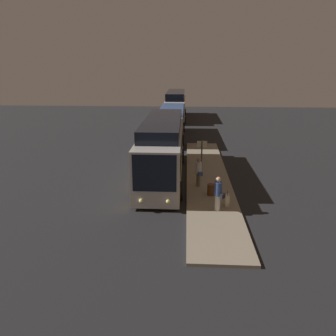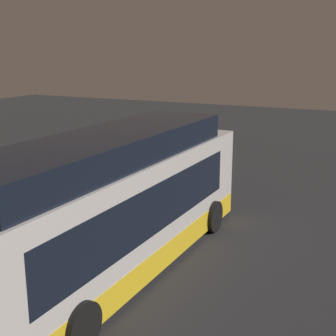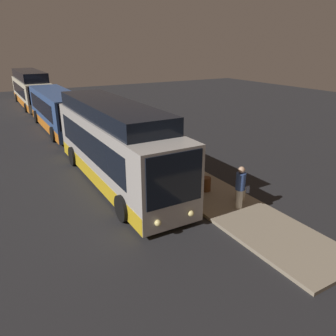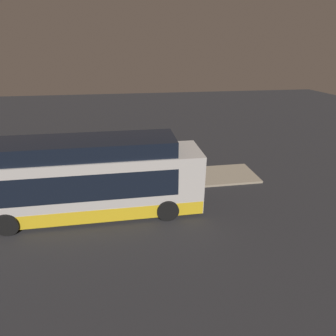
{
  "view_description": "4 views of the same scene",
  "coord_description": "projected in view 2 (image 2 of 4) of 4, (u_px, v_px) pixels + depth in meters",
  "views": [
    {
      "loc": [
        20.74,
        1.52,
        7.31
      ],
      "look_at": [
        3.78,
        0.56,
        1.95
      ],
      "focal_mm": 35.0,
      "sensor_mm": 36.0,
      "label": 1
    },
    {
      "loc": [
        -10.57,
        -6.72,
        6.0
      ],
      "look_at": [
        3.78,
        0.56,
        1.95
      ],
      "focal_mm": 50.0,
      "sensor_mm": 36.0,
      "label": 2
    },
    {
      "loc": [
        14.2,
        -5.44,
        6.5
      ],
      "look_at": [
        3.78,
        0.56,
        1.95
      ],
      "focal_mm": 35.0,
      "sensor_mm": 36.0,
      "label": 3
    },
    {
      "loc": [
        1.84,
        -11.94,
        7.7
      ],
      "look_at": [
        3.78,
        0.56,
        1.95
      ],
      "focal_mm": 28.0,
      "sensor_mm": 36.0,
      "label": 4
    }
  ],
  "objects": [
    {
      "name": "ground",
      "position": [
        126.0,
        264.0,
        13.55
      ],
      "size": [
        80.0,
        80.0,
        0.0
      ],
      "primitive_type": "plane",
      "color": "#232326"
    },
    {
      "name": "platform",
      "position": [
        46.0,
        243.0,
        14.85
      ],
      "size": [
        20.0,
        2.8,
        0.14
      ],
      "color": "gray",
      "rests_on": "ground"
    },
    {
      "name": "bus_lead",
      "position": [
        118.0,
        209.0,
        12.71
      ],
      "size": [
        11.4,
        2.83,
        3.94
      ],
      "color": "#B2ADA8",
      "rests_on": "ground"
    },
    {
      "name": "passenger_boarding",
      "position": [
        125.0,
        174.0,
        19.11
      ],
      "size": [
        0.63,
        0.65,
        1.81
      ],
      "rotation": [
        0.0,
        0.0,
        -0.73
      ],
      "color": "silver",
      "rests_on": "platform"
    },
    {
      "name": "passenger_waiting",
      "position": [
        93.0,
        200.0,
        15.72
      ],
      "size": [
        0.61,
        0.49,
        1.82
      ],
      "rotation": [
        0.0,
        0.0,
        -1.22
      ],
      "color": "#6B604C",
      "rests_on": "platform"
    },
    {
      "name": "suitcase",
      "position": [
        107.0,
        191.0,
        19.03
      ],
      "size": [
        0.37,
        0.23,
        0.88
      ],
      "color": "beige",
      "rests_on": "platform"
    },
    {
      "name": "sign_post",
      "position": [
        20.0,
        214.0,
        13.12
      ],
      "size": [
        0.1,
        0.7,
        2.22
      ],
      "color": "#4C4C51",
      "rests_on": "platform"
    },
    {
      "name": "trash_bin",
      "position": [
        101.0,
        204.0,
        17.4
      ],
      "size": [
        0.44,
        0.44,
        0.65
      ],
      "color": "#593319",
      "rests_on": "platform"
    }
  ]
}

